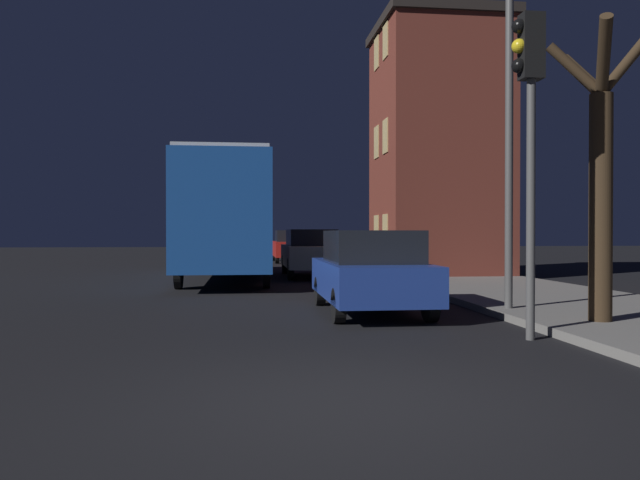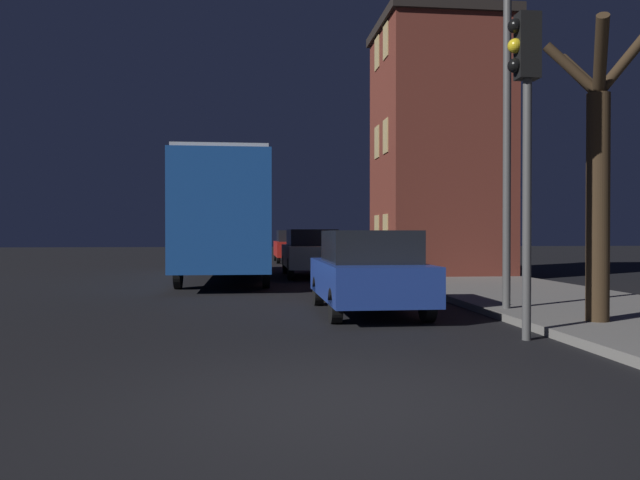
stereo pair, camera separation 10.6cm
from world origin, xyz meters
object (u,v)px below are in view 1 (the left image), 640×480
object	(u,v)px
bare_tree	(600,170)
car_far_lane	(291,246)
traffic_light	(529,107)
streetlamp	(495,63)
bus	(227,211)
car_mid_lane	(310,252)
car_near_lane	(370,271)

from	to	relation	value
bare_tree	car_far_lane	world-z (taller)	bare_tree
traffic_light	streetlamp	bearing A→B (deg)	77.82
bus	car_mid_lane	distance (m)	3.18
streetlamp	car_near_lane	size ratio (longest dim) A/B	1.71
bus	car_near_lane	size ratio (longest dim) A/B	2.63
car_near_lane	car_mid_lane	xyz separation A→B (m)	(-0.11, 9.62, 0.06)
bare_tree	bus	world-z (taller)	bare_tree
streetlamp	car_mid_lane	bearing A→B (deg)	102.42
bus	car_mid_lane	bearing A→B (deg)	16.99
traffic_light	bus	distance (m)	12.70
traffic_light	car_near_lane	bearing A→B (deg)	117.64
bare_tree	bus	distance (m)	12.59
bus	car_near_lane	world-z (taller)	bus
traffic_light	bus	xyz separation A→B (m)	(-4.47, 11.84, -1.04)
bus	car_far_lane	size ratio (longest dim) A/B	2.31
traffic_light	car_near_lane	xyz separation A→B (m)	(-1.60, 3.06, -2.43)
bare_tree	traffic_light	bearing A→B (deg)	-153.16
car_mid_lane	car_far_lane	bearing A→B (deg)	89.44
streetlamp	traffic_light	size ratio (longest dim) A/B	1.50
bus	car_near_lane	distance (m)	9.34
streetlamp	bare_tree	distance (m)	2.84
traffic_light	car_mid_lane	size ratio (longest dim) A/B	0.97
bare_tree	car_near_lane	xyz separation A→B (m)	(-3.11, 2.30, -1.66)
car_near_lane	car_far_lane	xyz separation A→B (m)	(-0.01, 19.99, 0.04)
bare_tree	car_mid_lane	size ratio (longest dim) A/B	1.01
bus	traffic_light	bearing A→B (deg)	-69.30
car_near_lane	car_mid_lane	size ratio (longest dim) A/B	0.86
bus	streetlamp	bearing A→B (deg)	-61.86
bare_tree	car_far_lane	bearing A→B (deg)	97.97
car_near_lane	car_mid_lane	distance (m)	9.62
traffic_light	bare_tree	world-z (taller)	bare_tree
bare_tree	car_near_lane	distance (m)	4.21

